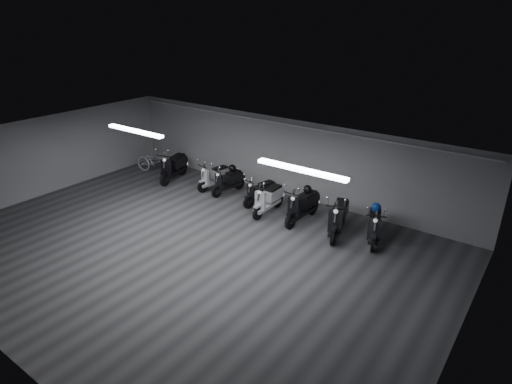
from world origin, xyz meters
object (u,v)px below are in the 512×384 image
Objects in this scene: helmet_0 at (232,168)px; helmet_2 at (307,189)px; scooter_8 at (339,212)px; helmet_1 at (376,207)px; scooter_3 at (228,177)px; scooter_7 at (302,201)px; scooter_6 at (268,194)px; bicycle at (155,159)px; scooter_5 at (261,188)px; scooter_2 at (214,173)px; scooter_9 at (375,220)px; scooter_1 at (173,162)px.

helmet_0 is 1.05× the size of helmet_2.
helmet_1 is (0.93, 0.48, 0.23)m from scooter_8.
scooter_7 reaches higher than scooter_3.
helmet_0 is (-2.10, 0.74, 0.24)m from scooter_6.
bicycle is 7.01× the size of helmet_2.
helmet_2 is at bearing 12.29° from scooter_5.
scooter_8 reaches higher than helmet_0.
scooter_2 is at bearing -177.36° from scooter_3.
scooter_9 is (1.02, 0.24, -0.07)m from scooter_8.
scooter_6 is at bearing -19.42° from helmet_0.
scooter_5 is (1.51, -0.08, -0.02)m from scooter_3.
helmet_0 is at bearing 22.37° from scooter_2.
helmet_1 is at bearing 9.17° from scooter_2.
scooter_5 is 0.81× the size of scooter_8.
scooter_2 is at bearing -93.37° from bicycle.
scooter_9 reaches higher than bicycle.
scooter_8 is at bearing -99.87° from bicycle.
bicycle is (-1.16, 0.09, -0.13)m from scooter_1.
scooter_5 is at bearing 156.67° from scooter_9.
scooter_5 is 5.74× the size of helmet_0.
scooter_5 reaches higher than helmet_2.
scooter_5 reaches higher than helmet_0.
scooter_6 is at bearing -21.31° from scooter_5.
scooter_1 reaches higher than scooter_7.
scooter_2 is 0.72m from scooter_3.
scooter_8 is at bearing -17.01° from scooter_1.
scooter_8 reaches higher than scooter_7.
scooter_2 is 0.82m from helmet_0.
scooter_2 is 0.94× the size of scooter_9.
scooter_8 is (1.31, -0.13, 0.03)m from scooter_7.
scooter_5 is 1.86m from scooter_7.
scooter_9 is at bearing -15.05° from scooter_1.
scooter_7 is 0.96× the size of scooter_8.
scooter_7 reaches higher than helmet_2.
helmet_0 is (2.61, 0.47, 0.17)m from scooter_1.
scooter_3 is at bearing -98.03° from helmet_0.
scooter_9 is (5.67, -0.26, 0.04)m from scooter_3.
scooter_1 reaches higher than bicycle.
scooter_9 is 2.35m from helmet_2.
scooter_1 is at bearing -166.72° from scooter_3.
scooter_6 is 1.22m from scooter_7.
scooter_3 is (0.72, -0.07, -0.00)m from scooter_2.
scooter_6 reaches higher than scooter_2.
helmet_2 is (3.35, -0.11, 0.39)m from scooter_3.
scooter_6 is at bearing -162.12° from helmet_2.
scooter_6 is (2.85, -0.58, 0.05)m from scooter_2.
scooter_1 is at bearing -178.56° from helmet_1.
scooter_1 is 1.19× the size of scooter_3.
scooter_5 is at bearing 156.18° from scooter_8.
scooter_3 is 5.59m from helmet_1.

